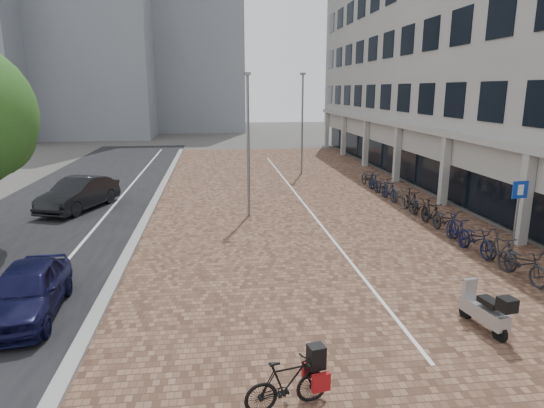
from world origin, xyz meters
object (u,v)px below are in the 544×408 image
(car_navy, at_px, (27,291))
(hero_bike, at_px, (287,383))
(car_dark, at_px, (79,194))
(scooter_front, at_px, (484,308))
(parking_sign, at_px, (518,207))

(car_navy, relative_size, hero_bike, 2.38)
(car_dark, xyz_separation_m, scooter_front, (12.44, -12.99, -0.20))
(hero_bike, relative_size, parking_sign, 0.61)
(car_navy, xyz_separation_m, scooter_front, (10.80, -2.05, -0.12))
(car_dark, relative_size, hero_bike, 2.78)
(car_dark, bearing_deg, parking_sign, -8.75)
(car_navy, relative_size, scooter_front, 2.45)
(car_navy, xyz_separation_m, parking_sign, (14.28, 2.14, 1.16))
(car_navy, bearing_deg, car_dark, 94.20)
(scooter_front, relative_size, parking_sign, 0.59)
(hero_bike, bearing_deg, parking_sign, -65.48)
(car_navy, distance_m, parking_sign, 14.49)
(hero_bike, bearing_deg, car_navy, 41.37)
(car_navy, xyz_separation_m, hero_bike, (5.84, -4.25, -0.17))
(hero_bike, distance_m, parking_sign, 10.67)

